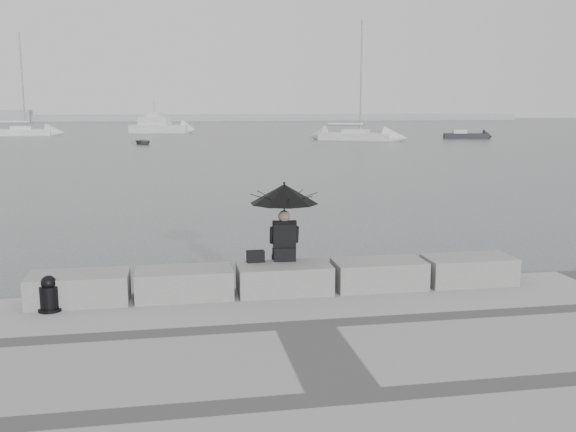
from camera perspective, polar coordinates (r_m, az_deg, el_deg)
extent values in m
plane|color=#404245|center=(11.73, -0.71, -8.56)|extent=(360.00, 360.00, 0.00)
cube|color=slate|center=(11.06, -18.08, -6.15)|extent=(1.60, 0.80, 0.50)
cube|color=slate|center=(10.94, -9.19, -5.95)|extent=(1.60, 0.80, 0.50)
cube|color=slate|center=(11.09, -0.34, -5.60)|extent=(1.60, 0.80, 0.50)
cube|color=slate|center=(11.49, 8.08, -5.15)|extent=(1.60, 0.80, 0.50)
cube|color=slate|center=(12.12, 15.76, -4.65)|extent=(1.60, 0.80, 0.50)
sphere|color=#726056|center=(11.23, -0.35, -0.02)|extent=(0.21, 0.21, 0.21)
cylinder|color=black|center=(11.21, -0.34, 0.32)|extent=(0.02, 0.02, 1.00)
cone|color=black|center=(11.16, -0.34, 1.99)|extent=(1.21, 1.21, 0.34)
sphere|color=black|center=(11.14, -0.34, 2.96)|extent=(0.04, 0.04, 0.04)
cube|color=black|center=(11.21, -2.91, -3.60)|extent=(0.31, 0.18, 0.20)
cylinder|color=black|center=(10.84, -20.38, -7.80)|extent=(0.37, 0.37, 0.06)
cylinder|color=black|center=(10.79, -20.43, -6.90)|extent=(0.29, 0.29, 0.41)
sphere|color=black|center=(10.73, -20.51, -5.60)|extent=(0.24, 0.24, 0.24)
cube|color=#949699|center=(166.03, -9.60, 8.61)|extent=(180.00, 6.00, 1.60)
cube|color=white|center=(88.82, -22.56, 6.85)|extent=(7.23, 2.45, 0.90)
cube|color=white|center=(88.80, -22.59, 7.23)|extent=(2.53, 1.62, 0.50)
cylinder|color=gray|center=(88.81, -22.84, 11.00)|extent=(0.16, 0.16, 12.00)
cylinder|color=gray|center=(88.78, -22.62, 7.65)|extent=(4.06, 0.13, 0.10)
cube|color=white|center=(71.23, 6.03, 7.00)|extent=(7.98, 6.42, 0.90)
cube|color=white|center=(71.21, 6.04, 7.48)|extent=(3.21, 2.88, 0.50)
cylinder|color=gray|center=(71.22, 6.13, 12.19)|extent=(0.16, 0.16, 12.00)
cylinder|color=gray|center=(71.19, 6.05, 8.00)|extent=(3.80, 2.57, 0.10)
cube|color=white|center=(92.19, -11.26, 7.57)|extent=(8.81, 5.52, 1.20)
cube|color=white|center=(92.16, -11.29, 8.25)|extent=(4.68, 3.51, 1.20)
cube|color=white|center=(92.14, -11.31, 8.81)|extent=(2.51, 2.23, 0.60)
cylinder|color=gray|center=(92.14, -11.33, 9.50)|extent=(0.08, 0.08, 1.60)
cube|color=black|center=(77.27, 15.54, 6.84)|extent=(5.22, 2.75, 0.70)
cube|color=white|center=(77.25, 15.55, 7.21)|extent=(1.74, 1.52, 0.50)
imported|color=slate|center=(64.85, -12.77, 6.46)|extent=(3.12, 2.13, 0.49)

